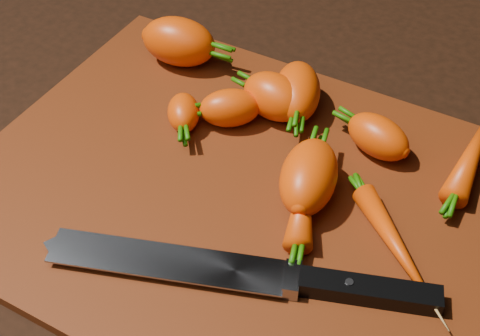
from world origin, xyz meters
The scene contains 14 objects.
ground centered at (0.00, 0.00, -0.01)m, with size 2.00×2.00×0.01m, color black.
cutting_board centered at (0.00, 0.00, 0.01)m, with size 0.50×0.40×0.01m, color #62250B.
carrot_0 centered at (-0.15, 0.14, 0.04)m, with size 0.09×0.05×0.05m, color #F04808.
carrot_1 centered at (-0.02, 0.11, 0.04)m, with size 0.07×0.05×0.05m, color #F04808.
carrot_2 centered at (0.00, 0.13, 0.04)m, with size 0.08×0.05×0.05m, color #F04808.
carrot_3 centered at (0.06, 0.02, 0.04)m, with size 0.09×0.05×0.05m, color #F04808.
carrot_4 centered at (-0.05, 0.08, 0.03)m, with size 0.06×0.04×0.04m, color #F04808.
carrot_5 centered at (-0.03, 0.13, 0.03)m, with size 0.05×0.03×0.03m, color #F04808.
carrot_6 centered at (0.10, 0.11, 0.03)m, with size 0.07×0.04×0.04m, color #F04808.
carrot_7 centered at (0.18, 0.14, 0.03)m, with size 0.13×0.03×0.03m, color #F04808.
carrot_8 centered at (0.16, 0.00, 0.02)m, with size 0.13×0.02×0.02m, color #F04808.
carrot_9 centered at (0.07, 0.00, 0.03)m, with size 0.10×0.03×0.03m, color #F04808.
carrot_10 centered at (-0.09, 0.05, 0.03)m, with size 0.05×0.03×0.03m, color #F04808.
knife centered at (0.01, -0.10, 0.02)m, with size 0.32×0.13×0.02m.
Camera 1 is at (0.21, -0.37, 0.47)m, focal length 50.00 mm.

